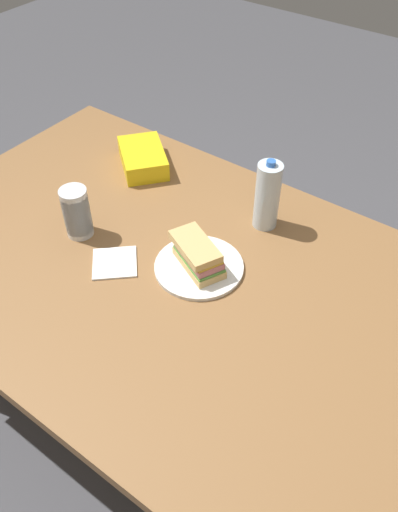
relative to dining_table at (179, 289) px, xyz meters
The scene contains 8 objects.
ground_plane 0.68m from the dining_table, ahead, with size 8.00×8.00×0.00m, color #4C4C51.
dining_table is the anchor object (origin of this frame).
paper_plate 0.10m from the dining_table, 128.08° to the right, with size 0.26×0.26×0.01m, color white.
sandwich 0.14m from the dining_table, 124.98° to the right, with size 0.21×0.15×0.08m.
chip_bag 0.57m from the dining_table, 39.00° to the right, with size 0.23×0.15×0.07m, color yellow.
water_bottle_tall 0.40m from the dining_table, 104.88° to the right, with size 0.08×0.08×0.24m.
plastic_cup_stack 0.39m from the dining_table, ahead, with size 0.08×0.08×0.17m.
paper_napkin 0.21m from the dining_table, 25.43° to the left, with size 0.13×0.13×0.01m, color white.
Camera 1 is at (-0.69, 0.84, 1.86)m, focal length 37.01 mm.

